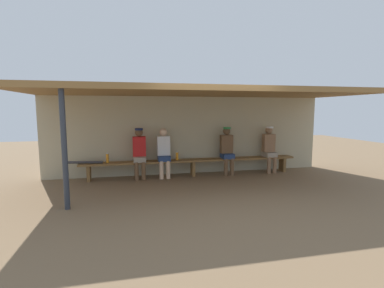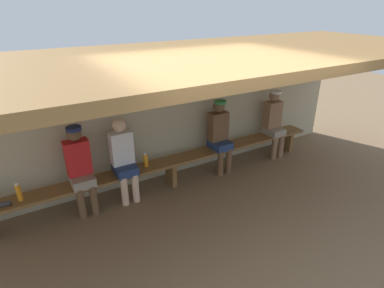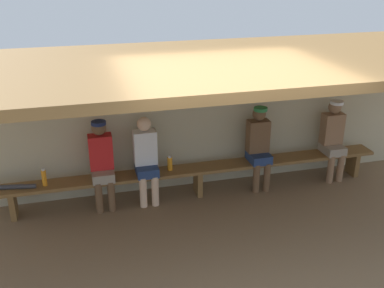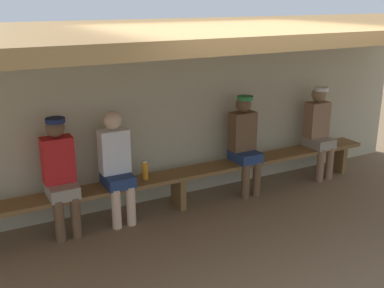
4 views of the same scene
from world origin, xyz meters
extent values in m
plane|color=brown|center=(0.00, 0.00, 0.00)|extent=(24.00, 24.00, 0.00)
cube|color=#B7AD8C|center=(0.00, 2.00, 1.10)|extent=(8.00, 0.20, 2.20)
cube|color=olive|center=(0.00, 0.70, 2.26)|extent=(8.00, 2.80, 0.12)
cube|color=brown|center=(0.00, 1.55, 0.43)|extent=(6.00, 0.36, 0.05)
cube|color=brown|center=(-2.75, 1.55, 0.21)|extent=(0.08, 0.29, 0.41)
cube|color=brown|center=(0.00, 1.55, 0.21)|extent=(0.08, 0.29, 0.41)
cube|color=brown|center=(2.75, 1.55, 0.21)|extent=(0.08, 0.29, 0.41)
cube|color=navy|center=(1.00, 1.53, 0.53)|extent=(0.32, 0.40, 0.14)
cylinder|color=brown|center=(0.91, 1.37, 0.24)|extent=(0.11, 0.11, 0.48)
cylinder|color=brown|center=(1.09, 1.37, 0.24)|extent=(0.11, 0.11, 0.48)
cube|color=brown|center=(1.00, 1.61, 0.86)|extent=(0.34, 0.20, 0.52)
sphere|color=brown|center=(1.00, 1.61, 1.23)|extent=(0.21, 0.21, 0.21)
cylinder|color=#2D8442|center=(1.00, 1.57, 1.32)|extent=(0.21, 0.21, 0.05)
cube|color=gray|center=(2.31, 1.53, 0.53)|extent=(0.32, 0.40, 0.14)
cylinder|color=#8C6647|center=(2.22, 1.37, 0.24)|extent=(0.11, 0.11, 0.48)
cylinder|color=#8C6647|center=(2.40, 1.37, 0.24)|extent=(0.11, 0.11, 0.48)
cube|color=#8C6647|center=(2.31, 1.61, 0.86)|extent=(0.34, 0.20, 0.52)
sphere|color=#8C6647|center=(2.31, 1.61, 1.23)|extent=(0.21, 0.21, 0.21)
cylinder|color=white|center=(2.31, 1.57, 1.32)|extent=(0.21, 0.21, 0.05)
cube|color=navy|center=(-0.80, 1.53, 0.53)|extent=(0.32, 0.40, 0.14)
cylinder|color=beige|center=(-0.89, 1.37, 0.24)|extent=(0.11, 0.11, 0.48)
cylinder|color=beige|center=(-0.71, 1.37, 0.24)|extent=(0.11, 0.11, 0.48)
cube|color=white|center=(-0.80, 1.61, 0.86)|extent=(0.34, 0.20, 0.52)
sphere|color=beige|center=(-0.80, 1.61, 1.23)|extent=(0.21, 0.21, 0.21)
cube|color=gray|center=(-1.45, 1.53, 0.53)|extent=(0.32, 0.40, 0.14)
cylinder|color=brown|center=(-1.54, 1.37, 0.24)|extent=(0.11, 0.11, 0.48)
cylinder|color=brown|center=(-1.36, 1.37, 0.24)|extent=(0.11, 0.11, 0.48)
cube|color=red|center=(-1.45, 1.61, 0.86)|extent=(0.34, 0.20, 0.52)
sphere|color=brown|center=(-1.45, 1.61, 1.23)|extent=(0.21, 0.21, 0.21)
cylinder|color=#19234C|center=(-1.45, 1.57, 1.32)|extent=(0.21, 0.21, 0.05)
cylinder|color=orange|center=(-2.28, 1.53, 0.58)|extent=(0.07, 0.07, 0.24)
cylinder|color=white|center=(-2.28, 1.53, 0.71)|extent=(0.05, 0.05, 0.02)
cylinder|color=orange|center=(-0.44, 1.57, 0.56)|extent=(0.08, 0.08, 0.21)
cylinder|color=white|center=(-0.44, 1.57, 0.68)|extent=(0.05, 0.05, 0.02)
cylinder|color=#333338|center=(-2.82, 1.55, 0.49)|extent=(0.86, 0.21, 0.07)
camera|label=1|loc=(-1.67, -5.94, 1.83)|focal=26.26mm
camera|label=2|loc=(-2.11, -2.74, 2.91)|focal=29.72mm
camera|label=3|loc=(-1.71, -4.64, 3.54)|focal=42.92mm
camera|label=4|loc=(-2.47, -3.41, 2.59)|focal=44.05mm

